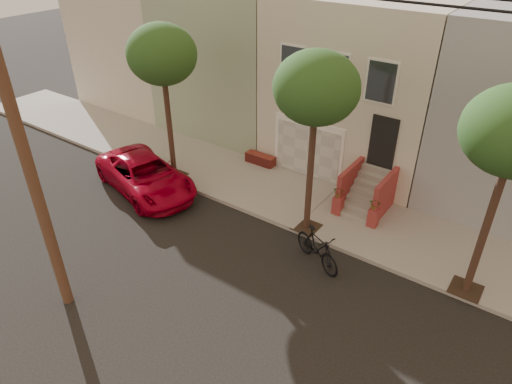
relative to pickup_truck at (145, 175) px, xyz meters
The scene contains 7 objects.
ground 6.30m from the pickup_truck, 23.72° to the right, with size 90.00×90.00×0.00m, color black.
sidewalk 6.42m from the pickup_truck, 26.31° to the left, with size 40.00×3.70×0.15m, color gray.
house_row 10.80m from the pickup_truck, 56.54° to the left, with size 33.10×11.70×7.00m.
tree_left 4.75m from the pickup_truck, 80.58° to the left, with size 2.70×2.57×6.30m.
tree_mid 8.24m from the pickup_truck, 11.61° to the left, with size 2.70×2.57×6.30m.
pickup_truck is the anchor object (origin of this frame).
motorcycle 7.91m from the pickup_truck, ahead, with size 0.60×2.13×1.28m, color black.
Camera 1 is at (7.18, -7.96, 9.81)m, focal length 31.94 mm.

